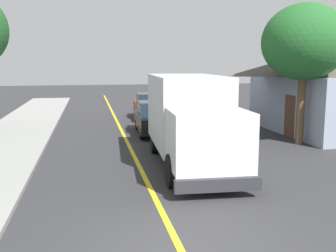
{
  "coord_description": "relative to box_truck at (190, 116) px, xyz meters",
  "views": [
    {
      "loc": [
        -1.68,
        -6.94,
        3.66
      ],
      "look_at": [
        1.09,
        6.72,
        1.4
      ],
      "focal_mm": 41.69,
      "sensor_mm": 36.0,
      "label": 1
    }
  ],
  "objects": [
    {
      "name": "parked_car_near",
      "position": [
        -0.22,
        6.4,
        -0.97
      ],
      "size": [
        1.99,
        4.47,
        1.67
      ],
      "color": "black",
      "rests_on": "ground"
    },
    {
      "name": "parked_car_mid",
      "position": [
        0.37,
        11.95,
        -0.97
      ],
      "size": [
        1.93,
        4.45,
        1.67
      ],
      "color": "maroon",
      "rests_on": "ground"
    },
    {
      "name": "box_truck",
      "position": [
        0.0,
        0.0,
        0.0
      ],
      "size": [
        2.79,
        7.3,
        3.2
      ],
      "color": "silver",
      "rests_on": "ground"
    },
    {
      "name": "ground_plane",
      "position": [
        -1.85,
        -6.51,
        -1.77
      ],
      "size": [
        120.0,
        120.0,
        0.0
      ],
      "primitive_type": "plane",
      "color": "#303033"
    },
    {
      "name": "centre_line_yellow",
      "position": [
        -1.85,
        3.49,
        -1.76
      ],
      "size": [
        0.16,
        56.0,
        0.01
      ],
      "primitive_type": "cube",
      "color": "gold",
      "rests_on": "ground"
    },
    {
      "name": "parked_van_across",
      "position": [
        3.35,
        8.95,
        -0.97
      ],
      "size": [
        1.97,
        4.47,
        1.67
      ],
      "color": "#B7B7BC",
      "rests_on": "ground"
    },
    {
      "name": "street_tree_far_side",
      "position": [
        5.79,
        2.45,
        2.77
      ],
      "size": [
        3.72,
        3.72,
        6.24
      ],
      "color": "brown",
      "rests_on": "ground"
    }
  ]
}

